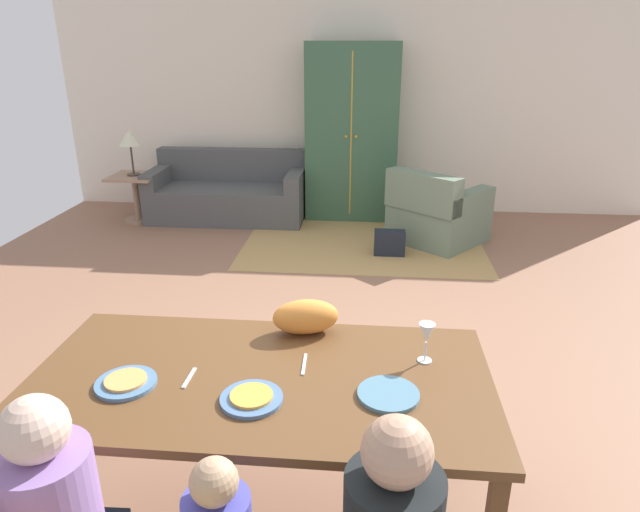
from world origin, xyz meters
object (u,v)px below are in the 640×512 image
Objects in this scene: armchair at (436,214)px; armoire at (352,133)px; cat at (306,317)px; couch at (229,194)px; plate_near_woman at (388,394)px; plate_near_child at (252,399)px; side_table at (136,191)px; wine_glass at (427,335)px; plate_near_man at (126,383)px; table_lamp at (130,139)px; handbag at (390,243)px; dining_table at (261,388)px.

armoire is (-0.98, 0.92, 0.73)m from armchair.
cat reaches higher than couch.
cat is at bearing 128.38° from plate_near_woman.
plate_near_child is 0.43× the size of side_table.
plate_near_woman is 4.14m from armchair.
plate_near_child is at bearing -74.70° from couch.
wine_glass is 0.09× the size of armoire.
plate_near_man is 0.46× the size of table_lamp.
armoire reaches higher than cat.
couch is at bearing 96.11° from cat.
cat is 1.00× the size of handbag.
wine_glass is 0.58× the size of cat.
armoire is at bearing 108.52° from handbag.
cat is (-0.39, 0.49, 0.08)m from plate_near_woman.
plate_near_woman is at bearing -10.50° from dining_table.
wine_glass reaches higher than plate_near_man.
handbag is (3.07, -0.90, -0.88)m from table_lamp.
plate_near_woman is at bearing 1.06° from plate_near_man.
wine_glass reaches higher than armchair.
table_lamp is at bearing 117.73° from plate_near_child.
wine_glass is 4.96m from couch.
cat reaches higher than plate_near_child.
wine_glass is 0.34× the size of table_lamp.
cat is 0.17× the size of couch.
couch and armchair have the same top height.
table_lamp is at bearing 123.21° from plate_near_woman.
plate_near_child is (0.54, -0.06, 0.00)m from plate_near_man.
table_lamp is at bearing 126.41° from wine_glass.
armoire is at bearing 87.65° from dining_table.
plate_near_woman is at bearing -64.56° from cat.
dining_table is 4.87m from couch.
plate_near_man is at bearing -67.54° from side_table.
plate_near_child is 0.78× the size of cat.
dining_table is 1.63× the size of armchair.
cat is 0.15× the size of armoire.
plate_near_man is 0.78× the size of handbag.
couch is at bearing 13.39° from side_table.
wine_glass is 5.28m from side_table.
dining_table is 0.93× the size of armoire.
wine_glass is at bearing 27.00° from plate_near_child.
armoire is 3.62× the size of side_table.
plate_near_woman is 1.34× the size of wine_glass.
armchair is (2.50, -0.70, 0.02)m from couch.
couch reaches higher than plate_near_woman.
plate_near_man is 1.29m from wine_glass.
plate_near_man is at bearing -156.35° from cat.
plate_near_man reaches higher than handbag.
table_lamp reaches higher than cat.
side_table is at bearing 0.00° from table_lamp.
plate_near_man is at bearing -80.67° from couch.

